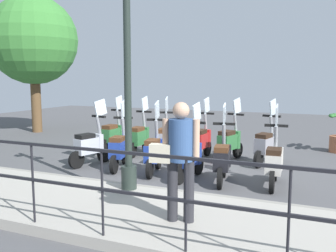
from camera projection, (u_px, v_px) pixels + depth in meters
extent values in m
plane|color=#4C4C4F|center=(185.00, 167.00, 8.59)|extent=(28.00, 28.00, 0.00)
cube|color=#A39E93|center=(110.00, 209.00, 5.67)|extent=(2.20, 20.00, 0.15)
cube|color=gray|center=(142.00, 190.00, 6.62)|extent=(0.10, 20.00, 0.15)
cube|color=black|center=(65.00, 147.00, 4.61)|extent=(0.04, 16.00, 0.04)
cube|color=black|center=(66.00, 184.00, 4.67)|extent=(0.04, 16.00, 0.04)
cylinder|color=black|center=(289.00, 220.00, 3.63)|extent=(0.03, 0.03, 1.05)
cylinder|color=black|center=(186.00, 206.00, 4.05)|extent=(0.03, 0.03, 1.05)
cylinder|color=black|center=(102.00, 194.00, 4.47)|extent=(0.03, 0.03, 1.05)
cylinder|color=black|center=(33.00, 184.00, 4.88)|extent=(0.03, 0.03, 1.05)
cylinder|color=#232D28|center=(129.00, 177.00, 6.40)|extent=(0.26, 0.26, 0.40)
cylinder|color=#232D28|center=(128.00, 75.00, 6.17)|extent=(0.12, 0.12, 3.86)
cylinder|color=#28282D|center=(189.00, 192.00, 4.91)|extent=(0.14, 0.14, 0.82)
cylinder|color=#28282D|center=(173.00, 191.00, 4.96)|extent=(0.14, 0.14, 0.82)
cylinder|color=#335184|center=(181.00, 140.00, 4.85)|extent=(0.37, 0.37, 0.55)
sphere|color=tan|center=(181.00, 111.00, 4.80)|extent=(0.22, 0.22, 0.22)
cylinder|color=tan|center=(196.00, 139.00, 4.80)|extent=(0.09, 0.09, 0.52)
cylinder|color=tan|center=(166.00, 138.00, 4.89)|extent=(0.09, 0.09, 0.52)
cube|color=beige|center=(161.00, 153.00, 4.88)|extent=(0.19, 0.30, 0.24)
cylinder|color=brown|center=(36.00, 103.00, 13.88)|extent=(0.36, 0.36, 2.17)
sphere|color=#387A33|center=(33.00, 40.00, 13.58)|extent=(3.20, 3.20, 3.20)
ellipsoid|color=#2D6B2D|center=(332.00, 116.00, 10.22)|extent=(0.56, 0.16, 0.10)
ellipsoid|color=#2D6B2D|center=(334.00, 115.00, 10.36)|extent=(0.56, 0.16, 0.10)
cylinder|color=black|center=(275.00, 171.00, 7.42)|extent=(0.40, 0.11, 0.40)
cylinder|color=black|center=(272.00, 182.00, 6.65)|extent=(0.40, 0.11, 0.40)
cube|color=beige|center=(274.00, 163.00, 6.92)|extent=(0.62, 0.32, 0.36)
cube|color=beige|center=(275.00, 158.00, 7.19)|extent=(0.14, 0.31, 0.44)
cube|color=black|center=(274.00, 151.00, 6.82)|extent=(0.42, 0.29, 0.10)
cylinder|color=gray|center=(276.00, 140.00, 7.20)|extent=(0.19, 0.08, 0.55)
cube|color=black|center=(276.00, 126.00, 7.16)|extent=(0.09, 0.44, 0.05)
cube|color=silver|center=(277.00, 115.00, 7.19)|extent=(0.39, 0.06, 0.42)
cylinder|color=black|center=(224.00, 168.00, 7.69)|extent=(0.41, 0.15, 0.40)
cylinder|color=black|center=(220.00, 178.00, 6.89)|extent=(0.41, 0.15, 0.40)
cube|color=black|center=(222.00, 160.00, 7.17)|extent=(0.64, 0.38, 0.36)
cube|color=black|center=(223.00, 156.00, 7.45)|extent=(0.17, 0.32, 0.44)
cube|color=#4C2D19|center=(222.00, 149.00, 7.08)|extent=(0.44, 0.32, 0.10)
cylinder|color=gray|center=(224.00, 137.00, 7.46)|extent=(0.19, 0.10, 0.55)
cube|color=black|center=(224.00, 124.00, 7.43)|extent=(0.13, 0.44, 0.05)
cube|color=silver|center=(225.00, 114.00, 7.46)|extent=(0.39, 0.10, 0.42)
cylinder|color=black|center=(198.00, 165.00, 7.91)|extent=(0.41, 0.13, 0.40)
cylinder|color=black|center=(180.00, 174.00, 7.20)|extent=(0.41, 0.13, 0.40)
cube|color=navy|center=(187.00, 157.00, 7.45)|extent=(0.63, 0.35, 0.36)
cube|color=navy|center=(194.00, 153.00, 7.69)|extent=(0.15, 0.31, 0.44)
cube|color=black|center=(186.00, 146.00, 7.36)|extent=(0.43, 0.30, 0.10)
cylinder|color=gray|center=(195.00, 136.00, 7.70)|extent=(0.19, 0.09, 0.55)
cube|color=black|center=(195.00, 122.00, 7.66)|extent=(0.11, 0.44, 0.05)
cube|color=silver|center=(197.00, 112.00, 7.69)|extent=(0.39, 0.07, 0.42)
cylinder|color=black|center=(158.00, 160.00, 8.39)|extent=(0.41, 0.17, 0.40)
cylinder|color=black|center=(150.00, 169.00, 7.59)|extent=(0.41, 0.17, 0.40)
cube|color=navy|center=(153.00, 152.00, 7.87)|extent=(0.65, 0.40, 0.36)
cube|color=navy|center=(156.00, 149.00, 8.15)|extent=(0.18, 0.32, 0.44)
cube|color=#4C2D19|center=(152.00, 142.00, 7.77)|extent=(0.45, 0.34, 0.10)
cylinder|color=gray|center=(157.00, 132.00, 8.16)|extent=(0.19, 0.11, 0.55)
cube|color=black|center=(157.00, 120.00, 8.13)|extent=(0.15, 0.44, 0.05)
cube|color=silver|center=(157.00, 110.00, 8.16)|extent=(0.39, 0.11, 0.42)
cylinder|color=black|center=(126.00, 156.00, 8.78)|extent=(0.41, 0.16, 0.40)
cylinder|color=black|center=(114.00, 165.00, 7.97)|extent=(0.41, 0.16, 0.40)
cube|color=navy|center=(119.00, 149.00, 8.26)|extent=(0.65, 0.40, 0.36)
cube|color=navy|center=(123.00, 145.00, 8.54)|extent=(0.18, 0.32, 0.44)
cube|color=#4C2D19|center=(118.00, 139.00, 8.16)|extent=(0.45, 0.34, 0.10)
cylinder|color=gray|center=(123.00, 130.00, 8.55)|extent=(0.19, 0.11, 0.55)
cube|color=black|center=(123.00, 118.00, 8.51)|extent=(0.15, 0.44, 0.05)
cube|color=silver|center=(124.00, 109.00, 8.54)|extent=(0.39, 0.11, 0.42)
cylinder|color=black|center=(104.00, 154.00, 9.05)|extent=(0.41, 0.18, 0.40)
cylinder|color=black|center=(77.00, 160.00, 8.41)|extent=(0.41, 0.18, 0.40)
cube|color=#B7BCC6|center=(88.00, 146.00, 8.63)|extent=(0.65, 0.43, 0.36)
cube|color=#B7BCC6|center=(97.00, 143.00, 8.85)|extent=(0.20, 0.32, 0.44)
cube|color=black|center=(85.00, 136.00, 8.54)|extent=(0.45, 0.36, 0.10)
cylinder|color=gray|center=(99.00, 128.00, 8.85)|extent=(0.19, 0.12, 0.55)
cube|color=black|center=(99.00, 116.00, 8.81)|extent=(0.18, 0.44, 0.05)
cube|color=silver|center=(100.00, 108.00, 8.83)|extent=(0.38, 0.13, 0.42)
cylinder|color=black|center=(273.00, 153.00, 9.13)|extent=(0.41, 0.18, 0.40)
cylinder|color=black|center=(259.00, 159.00, 8.48)|extent=(0.41, 0.18, 0.40)
cube|color=gray|center=(265.00, 145.00, 8.70)|extent=(0.65, 0.42, 0.36)
cube|color=gray|center=(270.00, 142.00, 8.93)|extent=(0.19, 0.32, 0.44)
cube|color=black|center=(264.00, 136.00, 8.62)|extent=(0.45, 0.35, 0.10)
cylinder|color=gray|center=(271.00, 127.00, 8.93)|extent=(0.19, 0.11, 0.55)
cube|color=black|center=(272.00, 116.00, 8.89)|extent=(0.17, 0.44, 0.05)
cube|color=silver|center=(273.00, 107.00, 8.91)|extent=(0.38, 0.12, 0.42)
cylinder|color=black|center=(238.00, 150.00, 9.55)|extent=(0.41, 0.19, 0.40)
cylinder|color=black|center=(221.00, 155.00, 8.91)|extent=(0.41, 0.19, 0.40)
cube|color=#2D6B38|center=(228.00, 142.00, 9.13)|extent=(0.65, 0.43, 0.36)
cube|color=#2D6B38|center=(234.00, 139.00, 9.35)|extent=(0.20, 0.32, 0.44)
cube|color=black|center=(227.00, 133.00, 9.04)|extent=(0.46, 0.36, 0.10)
cylinder|color=gray|center=(235.00, 125.00, 9.35)|extent=(0.19, 0.12, 0.55)
cube|color=black|center=(236.00, 114.00, 9.31)|extent=(0.18, 0.44, 0.05)
cube|color=silver|center=(237.00, 106.00, 9.33)|extent=(0.38, 0.13, 0.42)
cylinder|color=black|center=(207.00, 148.00, 9.80)|extent=(0.40, 0.10, 0.40)
cylinder|color=black|center=(195.00, 154.00, 9.07)|extent=(0.40, 0.10, 0.40)
cube|color=#B21E1E|center=(200.00, 140.00, 9.32)|extent=(0.62, 0.32, 0.36)
cube|color=#B21E1E|center=(205.00, 138.00, 9.58)|extent=(0.14, 0.31, 0.44)
cube|color=black|center=(199.00, 132.00, 9.23)|extent=(0.42, 0.28, 0.10)
cylinder|color=gray|center=(206.00, 124.00, 9.58)|extent=(0.19, 0.08, 0.55)
cube|color=black|center=(206.00, 113.00, 9.55)|extent=(0.09, 0.44, 0.05)
cube|color=silver|center=(207.00, 105.00, 9.57)|extent=(0.39, 0.05, 0.42)
cylinder|color=black|center=(167.00, 146.00, 10.04)|extent=(0.41, 0.18, 0.40)
cylinder|color=black|center=(162.00, 153.00, 9.23)|extent=(0.41, 0.18, 0.40)
cube|color=gray|center=(164.00, 139.00, 9.51)|extent=(0.65, 0.43, 0.36)
cube|color=gray|center=(166.00, 137.00, 9.80)|extent=(0.19, 0.32, 0.44)
cube|color=#4C2D19|center=(164.00, 131.00, 9.41)|extent=(0.45, 0.35, 0.10)
cylinder|color=gray|center=(166.00, 123.00, 9.81)|extent=(0.19, 0.11, 0.55)
cube|color=black|center=(166.00, 112.00, 9.77)|extent=(0.17, 0.44, 0.05)
cube|color=silver|center=(167.00, 105.00, 9.80)|extent=(0.38, 0.13, 0.42)
cylinder|color=black|center=(147.00, 145.00, 10.27)|extent=(0.40, 0.08, 0.40)
cylinder|color=black|center=(132.00, 150.00, 9.52)|extent=(0.40, 0.08, 0.40)
cube|color=#2D6B38|center=(138.00, 137.00, 9.78)|extent=(0.60, 0.28, 0.36)
cube|color=#2D6B38|center=(143.00, 135.00, 10.04)|extent=(0.12, 0.30, 0.44)
cube|color=#4C2D19|center=(137.00, 129.00, 9.69)|extent=(0.40, 0.26, 0.10)
cylinder|color=gray|center=(144.00, 122.00, 10.05)|extent=(0.18, 0.07, 0.55)
cube|color=black|center=(144.00, 112.00, 10.01)|extent=(0.06, 0.44, 0.05)
cube|color=silver|center=(145.00, 104.00, 10.04)|extent=(0.39, 0.03, 0.42)
cylinder|color=black|center=(122.00, 142.00, 10.70)|extent=(0.40, 0.10, 0.40)
cylinder|color=black|center=(105.00, 147.00, 9.96)|extent=(0.40, 0.10, 0.40)
cube|color=#2D6B38|center=(111.00, 135.00, 10.22)|extent=(0.61, 0.30, 0.36)
cube|color=#2D6B38|center=(117.00, 133.00, 10.48)|extent=(0.13, 0.30, 0.44)
cube|color=#4C2D19|center=(110.00, 127.00, 10.13)|extent=(0.41, 0.28, 0.10)
cylinder|color=gray|center=(118.00, 120.00, 10.48)|extent=(0.19, 0.08, 0.55)
cube|color=black|center=(118.00, 110.00, 10.45)|extent=(0.08, 0.44, 0.05)
cube|color=silver|center=(119.00, 103.00, 10.47)|extent=(0.39, 0.05, 0.42)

